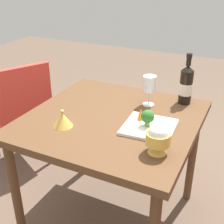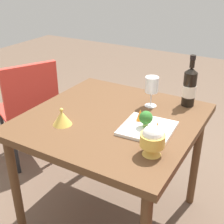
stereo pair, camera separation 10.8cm
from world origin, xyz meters
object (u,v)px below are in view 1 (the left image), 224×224
at_px(broccoli_floret, 148,117).
at_px(carrot_garnish_right, 141,114).
at_px(rice_bowl_lid, 63,119).
at_px(chair_near_window, 22,106).
at_px(serving_plate, 149,127).
at_px(carrot_garnish_left, 160,126).
at_px(wine_glass, 150,84).
at_px(rice_bowl, 158,138).
at_px(wine_bottle, 186,85).

height_order(broccoli_floret, carrot_garnish_right, broccoli_floret).
xyz_separation_m(rice_bowl_lid, carrot_garnish_right, (-0.34, -0.21, 0.01)).
distance_m(chair_near_window, broccoli_floret, 1.12).
distance_m(chair_near_window, serving_plate, 1.11).
distance_m(rice_bowl_lid, serving_plate, 0.44).
relative_size(broccoli_floret, carrot_garnish_left, 1.27).
bearing_deg(wine_glass, rice_bowl, 114.24).
xyz_separation_m(wine_bottle, wine_glass, (0.18, 0.12, 0.01)).
height_order(broccoli_floret, carrot_garnish_left, broccoli_floret).
height_order(wine_bottle, rice_bowl_lid, wine_bottle).
bearing_deg(carrot_garnish_left, wine_bottle, -92.26).
bearing_deg(rice_bowl_lid, wine_bottle, -131.15).
height_order(wine_bottle, wine_glass, wine_bottle).
bearing_deg(rice_bowl_lid, carrot_garnish_right, -147.66).
xyz_separation_m(rice_bowl_lid, serving_plate, (-0.40, -0.17, -0.03)).
relative_size(chair_near_window, serving_plate, 3.20).
height_order(wine_bottle, rice_bowl, wine_bottle).
height_order(wine_bottle, serving_plate, wine_bottle).
height_order(wine_glass, carrot_garnish_left, wine_glass).
height_order(wine_glass, rice_bowl, wine_glass).
relative_size(wine_glass, serving_plate, 0.67).
bearing_deg(broccoli_floret, wine_bottle, -103.21).
distance_m(serving_plate, carrot_garnish_right, 0.09).
relative_size(broccoli_floret, carrot_garnish_right, 1.36).
relative_size(rice_bowl, broccoli_floret, 1.65).
bearing_deg(rice_bowl, broccoli_floret, -58.21).
bearing_deg(wine_bottle, carrot_garnish_left, 87.74).
bearing_deg(broccoli_floret, rice_bowl, 121.79).
bearing_deg(chair_near_window, wine_bottle, -55.95).
distance_m(wine_glass, carrot_garnish_right, 0.24).
xyz_separation_m(wine_bottle, serving_plate, (0.08, 0.39, -0.11)).
bearing_deg(wine_glass, serving_plate, 110.65).
height_order(chair_near_window, rice_bowl, rice_bowl).
relative_size(wine_glass, rice_bowl_lid, 1.79).
distance_m(carrot_garnish_left, carrot_garnish_right, 0.16).
relative_size(carrot_garnish_left, carrot_garnish_right, 1.08).
distance_m(wine_glass, rice_bowl, 0.50).
xyz_separation_m(serving_plate, carrot_garnish_left, (-0.07, 0.04, 0.04)).
distance_m(serving_plate, carrot_garnish_left, 0.09).
bearing_deg(carrot_garnish_right, serving_plate, 145.30).
bearing_deg(serving_plate, rice_bowl, 118.94).
xyz_separation_m(serving_plate, carrot_garnish_right, (0.07, -0.04, 0.04)).
height_order(rice_bowl, carrot_garnish_right, rice_bowl).
bearing_deg(carrot_garnish_right, carrot_garnish_left, 146.82).
bearing_deg(carrot_garnish_left, wine_glass, -61.61).
xyz_separation_m(wine_glass, rice_bowl_lid, (0.30, 0.43, -0.09)).
height_order(chair_near_window, wine_bottle, wine_bottle).
relative_size(chair_near_window, broccoli_floret, 9.91).
distance_m(wine_bottle, broccoli_floret, 0.40).
distance_m(rice_bowl, serving_plate, 0.23).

